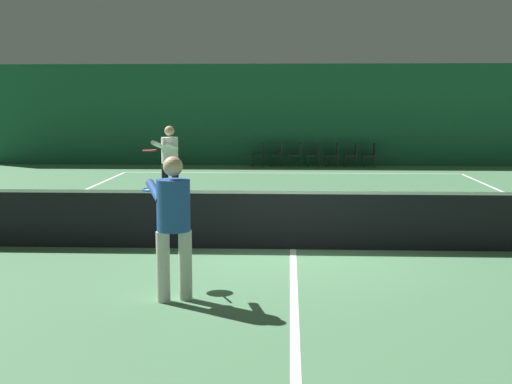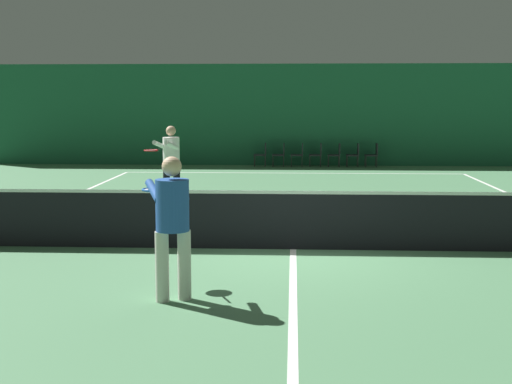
{
  "view_description": "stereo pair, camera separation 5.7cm",
  "coord_description": "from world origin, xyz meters",
  "px_view_note": "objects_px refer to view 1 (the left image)",
  "views": [
    {
      "loc": [
        -0.07,
        -11.27,
        2.4
      ],
      "look_at": [
        -0.57,
        -0.51,
        1.0
      ],
      "focal_mm": 50.0,
      "sensor_mm": 36.0,
      "label": 1
    },
    {
      "loc": [
        -0.01,
        -11.27,
        2.4
      ],
      "look_at": [
        -0.57,
        -0.51,
        1.0
      ],
      "focal_mm": 50.0,
      "sensor_mm": 36.0,
      "label": 2
    }
  ],
  "objects_px": {
    "tennis_net": "(293,218)",
    "courtside_chair_6": "(371,153)",
    "courtside_chair_3": "(315,153)",
    "courtside_chair_5": "(352,153)",
    "courtside_chair_0": "(260,153)",
    "player_near": "(173,217)",
    "courtside_chair_4": "(334,153)",
    "player_far": "(169,157)",
    "courtside_chair_2": "(297,153)",
    "courtside_chair_1": "(278,153)"
  },
  "relations": [
    {
      "from": "player_far",
      "to": "courtside_chair_6",
      "type": "xyz_separation_m",
      "value": [
        5.8,
        8.45,
        -0.54
      ]
    },
    {
      "from": "courtside_chair_0",
      "to": "courtside_chair_3",
      "type": "xyz_separation_m",
      "value": [
        1.98,
        0.0,
        0.0
      ]
    },
    {
      "from": "courtside_chair_2",
      "to": "courtside_chair_4",
      "type": "xyz_separation_m",
      "value": [
        1.32,
        0.0,
        0.0
      ]
    },
    {
      "from": "courtside_chair_2",
      "to": "courtside_chair_3",
      "type": "bearing_deg",
      "value": 90.0
    },
    {
      "from": "courtside_chair_1",
      "to": "courtside_chair_6",
      "type": "xyz_separation_m",
      "value": [
        3.3,
        0.0,
        0.0
      ]
    },
    {
      "from": "tennis_net",
      "to": "courtside_chair_5",
      "type": "distance_m",
      "value": 14.35
    },
    {
      "from": "player_near",
      "to": "courtside_chair_3",
      "type": "xyz_separation_m",
      "value": [
        2.31,
        17.16,
        -0.53
      ]
    },
    {
      "from": "courtside_chair_1",
      "to": "courtside_chair_2",
      "type": "bearing_deg",
      "value": 90.0
    },
    {
      "from": "player_far",
      "to": "courtside_chair_4",
      "type": "height_order",
      "value": "player_far"
    },
    {
      "from": "player_near",
      "to": "courtside_chair_2",
      "type": "relative_size",
      "value": 2.07
    },
    {
      "from": "player_far",
      "to": "courtside_chair_2",
      "type": "xyz_separation_m",
      "value": [
        3.16,
        8.45,
        -0.54
      ]
    },
    {
      "from": "player_near",
      "to": "courtside_chair_0",
      "type": "relative_size",
      "value": 2.07
    },
    {
      "from": "tennis_net",
      "to": "courtside_chair_6",
      "type": "distance_m",
      "value": 14.46
    },
    {
      "from": "tennis_net",
      "to": "courtside_chair_1",
      "type": "bearing_deg",
      "value": 91.87
    },
    {
      "from": "tennis_net",
      "to": "player_far",
      "type": "distance_m",
      "value": 6.47
    },
    {
      "from": "courtside_chair_0",
      "to": "courtside_chair_3",
      "type": "height_order",
      "value": "same"
    },
    {
      "from": "tennis_net",
      "to": "player_near",
      "type": "xyz_separation_m",
      "value": [
        -1.45,
        -2.97,
        0.5
      ]
    },
    {
      "from": "courtside_chair_1",
      "to": "courtside_chair_2",
      "type": "distance_m",
      "value": 0.66
    },
    {
      "from": "player_far",
      "to": "courtside_chair_6",
      "type": "relative_size",
      "value": 2.1
    },
    {
      "from": "tennis_net",
      "to": "courtside_chair_0",
      "type": "xyz_separation_m",
      "value": [
        -1.12,
        14.18,
        -0.03
      ]
    },
    {
      "from": "courtside_chair_2",
      "to": "courtside_chair_3",
      "type": "relative_size",
      "value": 1.0
    },
    {
      "from": "courtside_chair_3",
      "to": "courtside_chair_5",
      "type": "relative_size",
      "value": 1.0
    },
    {
      "from": "courtside_chair_4",
      "to": "courtside_chair_3",
      "type": "bearing_deg",
      "value": -90.0
    },
    {
      "from": "tennis_net",
      "to": "courtside_chair_2",
      "type": "height_order",
      "value": "tennis_net"
    },
    {
      "from": "tennis_net",
      "to": "courtside_chair_3",
      "type": "bearing_deg",
      "value": 86.55
    },
    {
      "from": "player_far",
      "to": "tennis_net",
      "type": "bearing_deg",
      "value": 44.12
    },
    {
      "from": "courtside_chair_3",
      "to": "courtside_chair_4",
      "type": "bearing_deg",
      "value": 90.0
    },
    {
      "from": "tennis_net",
      "to": "courtside_chair_4",
      "type": "height_order",
      "value": "tennis_net"
    },
    {
      "from": "courtside_chair_1",
      "to": "courtside_chair_5",
      "type": "relative_size",
      "value": 1.0
    },
    {
      "from": "player_far",
      "to": "courtside_chair_5",
      "type": "relative_size",
      "value": 2.1
    },
    {
      "from": "courtside_chair_0",
      "to": "courtside_chair_5",
      "type": "height_order",
      "value": "same"
    },
    {
      "from": "courtside_chair_4",
      "to": "courtside_chair_5",
      "type": "bearing_deg",
      "value": 90.0
    },
    {
      "from": "player_near",
      "to": "courtside_chair_4",
      "type": "distance_m",
      "value": 17.42
    },
    {
      "from": "player_far",
      "to": "courtside_chair_4",
      "type": "distance_m",
      "value": 9.58
    },
    {
      "from": "player_far",
      "to": "courtside_chair_1",
      "type": "bearing_deg",
      "value": -179.73
    },
    {
      "from": "courtside_chair_2",
      "to": "courtside_chair_5",
      "type": "height_order",
      "value": "same"
    },
    {
      "from": "courtside_chair_3",
      "to": "courtside_chair_5",
      "type": "xyz_separation_m",
      "value": [
        1.32,
        0.0,
        0.0
      ]
    },
    {
      "from": "player_near",
      "to": "courtside_chair_1",
      "type": "bearing_deg",
      "value": -26.31
    },
    {
      "from": "player_near",
      "to": "courtside_chair_4",
      "type": "height_order",
      "value": "player_near"
    },
    {
      "from": "player_near",
      "to": "courtside_chair_1",
      "type": "xyz_separation_m",
      "value": [
        0.99,
        17.16,
        -0.53
      ]
    },
    {
      "from": "player_far",
      "to": "courtside_chair_5",
      "type": "bearing_deg",
      "value": 165.45
    },
    {
      "from": "courtside_chair_0",
      "to": "courtside_chair_6",
      "type": "distance_m",
      "value": 3.96
    },
    {
      "from": "courtside_chair_0",
      "to": "courtside_chair_4",
      "type": "distance_m",
      "value": 2.64
    },
    {
      "from": "tennis_net",
      "to": "courtside_chair_6",
      "type": "bearing_deg",
      "value": 78.7
    },
    {
      "from": "tennis_net",
      "to": "courtside_chair_6",
      "type": "relative_size",
      "value": 14.29
    },
    {
      "from": "player_near",
      "to": "courtside_chair_1",
      "type": "relative_size",
      "value": 2.07
    },
    {
      "from": "tennis_net",
      "to": "player_far",
      "type": "xyz_separation_m",
      "value": [
        -2.97,
        5.73,
        0.52
      ]
    },
    {
      "from": "courtside_chair_4",
      "to": "courtside_chair_5",
      "type": "height_order",
      "value": "same"
    },
    {
      "from": "courtside_chair_0",
      "to": "player_near",
      "type": "bearing_deg",
      "value": -1.09
    },
    {
      "from": "courtside_chair_2",
      "to": "courtside_chair_4",
      "type": "relative_size",
      "value": 1.0
    }
  ]
}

